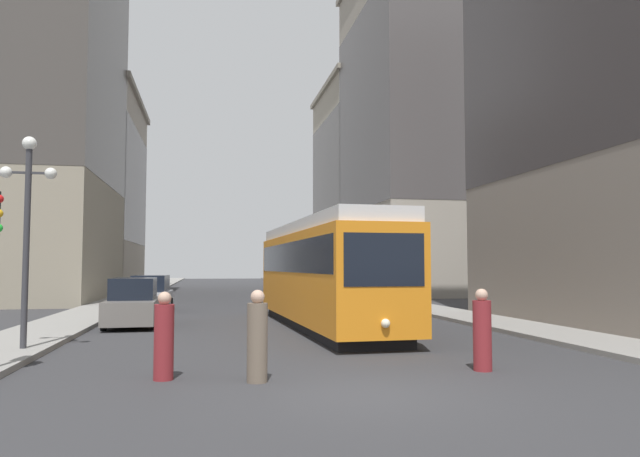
% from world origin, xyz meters
% --- Properties ---
extents(ground_plane, '(200.00, 200.00, 0.00)m').
position_xyz_m(ground_plane, '(0.00, 0.00, 0.00)').
color(ground_plane, '#303033').
extents(sidewalk_left, '(2.60, 120.00, 0.15)m').
position_xyz_m(sidewalk_left, '(-8.24, 40.00, 0.07)').
color(sidewalk_left, gray).
rests_on(sidewalk_left, ground).
extents(sidewalk_right, '(2.60, 120.00, 0.15)m').
position_xyz_m(sidewalk_right, '(8.24, 40.00, 0.07)').
color(sidewalk_right, gray).
rests_on(sidewalk_right, ground).
extents(streetcar, '(3.20, 13.84, 3.89)m').
position_xyz_m(streetcar, '(1.36, 11.27, 2.10)').
color(streetcar, black).
rests_on(streetcar, ground).
extents(transit_bus, '(2.83, 12.56, 3.45)m').
position_xyz_m(transit_bus, '(4.30, 25.11, 1.95)').
color(transit_bus, black).
rests_on(transit_bus, ground).
extents(parked_car_left_near, '(1.98, 4.62, 1.82)m').
position_xyz_m(parked_car_left_near, '(-5.64, 13.21, 0.84)').
color(parked_car_left_near, black).
rests_on(parked_car_left_near, ground).
extents(parked_car_left_mid, '(2.04, 4.35, 1.82)m').
position_xyz_m(parked_car_left_mid, '(-5.64, 20.10, 0.84)').
color(parked_car_left_mid, black).
rests_on(parked_car_left_mid, ground).
extents(pedestrian_crossing_near, '(0.40, 0.40, 1.78)m').
position_xyz_m(pedestrian_crossing_near, '(3.04, 1.77, 0.83)').
color(pedestrian_crossing_near, maroon).
rests_on(pedestrian_crossing_near, ground).
extents(pedestrian_crossing_far, '(0.40, 0.40, 1.81)m').
position_xyz_m(pedestrian_crossing_far, '(-1.89, 1.41, 0.84)').
color(pedestrian_crossing_far, '#6B5B4C').
rests_on(pedestrian_crossing_far, ground).
extents(pedestrian_on_sidewalk, '(0.39, 0.39, 1.76)m').
position_xyz_m(pedestrian_on_sidewalk, '(-3.71, 2.00, 0.82)').
color(pedestrian_on_sidewalk, maroon).
rests_on(pedestrian_on_sidewalk, ground).
extents(lamp_post_left_near, '(1.41, 0.36, 5.55)m').
position_xyz_m(lamp_post_left_near, '(-7.54, 6.27, 3.79)').
color(lamp_post_left_near, '#333338').
rests_on(lamp_post_left_near, sidewalk_left).
extents(building_left_corner, '(16.13, 17.05, 18.19)m').
position_xyz_m(building_left_corner, '(-17.31, 47.53, 9.34)').
color(building_left_corner, '#A89E8E').
rests_on(building_left_corner, ground).
extents(building_left_midblock, '(12.60, 16.58, 31.44)m').
position_xyz_m(building_left_midblock, '(-15.54, 31.47, 16.22)').
color(building_left_midblock, gray).
rests_on(building_left_midblock, ground).
extents(building_right_corner, '(11.30, 16.72, 28.32)m').
position_xyz_m(building_right_corner, '(14.89, 36.88, 14.60)').
color(building_right_corner, '#A89E8E').
rests_on(building_right_corner, ground).
extents(building_right_midblock, '(12.38, 15.59, 21.91)m').
position_xyz_m(building_right_midblock, '(15.43, 52.15, 11.27)').
color(building_right_midblock, '#B2A893').
rests_on(building_right_midblock, ground).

